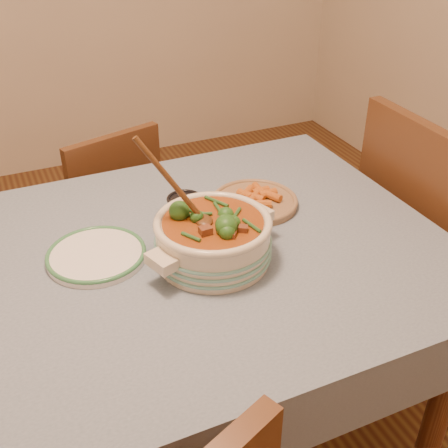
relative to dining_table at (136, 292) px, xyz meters
name	(u,v)px	position (x,y,z in m)	size (l,w,h in m)	color
dining_table	(136,292)	(0.00, 0.00, 0.00)	(1.68, 1.08, 0.76)	brown
stew_casserole	(213,235)	(0.19, -0.06, 0.17)	(0.38, 0.37, 0.35)	beige
white_plate	(96,255)	(-0.08, 0.06, 0.10)	(0.34, 0.34, 0.02)	white
condiment_bowl	(185,204)	(0.21, 0.18, 0.12)	(0.10, 0.10, 0.05)	black
fried_plate	(255,200)	(0.42, 0.14, 0.11)	(0.32, 0.32, 0.04)	#9A7655
chair_far	(108,210)	(0.10, 0.79, -0.20)	(0.47, 0.47, 0.81)	#512D18
chair_right	(424,229)	(1.05, 0.07, -0.11)	(0.46, 0.46, 0.97)	#512D18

